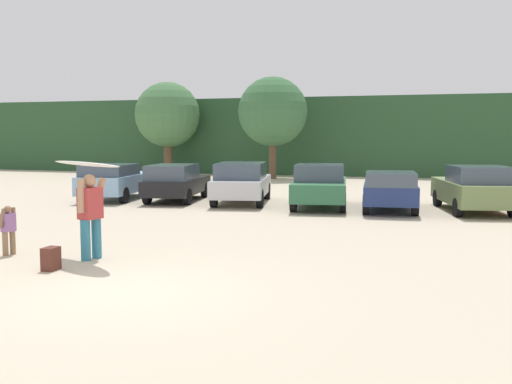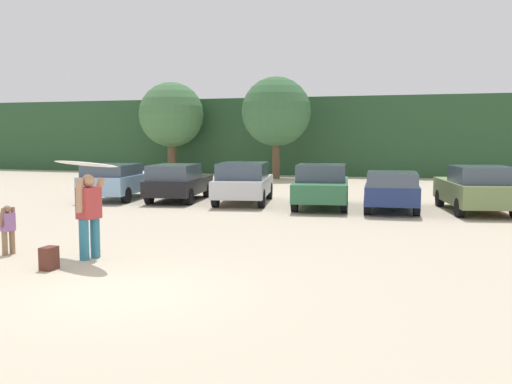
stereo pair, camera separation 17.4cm
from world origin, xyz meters
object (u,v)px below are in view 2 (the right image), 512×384
Objects in this scene: parked_car_black at (178,182)px; person_child at (8,227)px; parked_car_sky_blue at (119,180)px; parked_car_forest_green at (321,185)px; parked_car_silver at (244,182)px; parked_car_olive_green at (477,189)px; backpack_dropped at (49,258)px; person_adult at (89,211)px; parked_car_navy at (392,189)px; surfboard_white at (84,164)px.

person_child is at bearing 176.44° from parked_car_black.
parked_car_sky_blue is 8.36m from parked_car_forest_green.
parked_car_silver is 1.01× the size of parked_car_olive_green.
person_adult is at bearing 80.51° from backpack_dropped.
backpack_dropped is (-0.01, -11.71, -0.61)m from parked_car_silver.
person_child is at bearing 159.61° from parked_car_silver.
parked_car_black reaches higher than backpack_dropped.
parked_car_navy is (2.49, -0.22, -0.05)m from parked_car_forest_green.
parked_car_silver is 8.35m from parked_car_olive_green.
parked_car_forest_green is 2.50m from parked_car_navy.
person_child is at bearing 138.42° from parked_car_navy.
parked_car_forest_green reaches higher than parked_car_navy.
parked_car_navy is 12.42m from backpack_dropped.
parked_car_navy is 11.34m from person_adult.
surfboard_white is at bearing -173.57° from parked_car_black.
parked_car_sky_blue is at bearing 82.40° from parked_car_navy.
parked_car_olive_green is at bearing -97.80° from parked_car_sky_blue.
surfboard_white is (1.87, 0.16, 1.40)m from person_child.
parked_car_silver is (5.26, 0.23, 0.06)m from parked_car_sky_blue.
parked_car_forest_green is at bearing -78.72° from surfboard_white.
parked_car_black is (2.57, 0.12, -0.01)m from parked_car_sky_blue.
parked_car_forest_green is at bearing -92.21° from person_adult.
surfboard_white is at bearing 145.59° from parked_car_navy.
person_adult is 1.38m from backpack_dropped.
parked_car_sky_blue is at bearing 84.22° from parked_car_black.
parked_car_silver is 1.93× the size of surfboard_white.
parked_car_sky_blue is at bearing -34.88° from surfboard_white.
parked_car_forest_green is 10.15× the size of backpack_dropped.
backpack_dropped is (-0.09, -1.14, -1.78)m from surfboard_white.
person_adult reaches higher than parked_car_black.
person_child is (0.90, -10.63, -0.15)m from parked_car_black.
parked_car_silver is 1.03× the size of parked_car_forest_green.
parked_car_black is 1.02× the size of parked_car_navy.
parked_car_forest_green reaches higher than parked_car_silver.
parked_car_forest_green is at bearing -101.50° from parked_car_black.
parked_car_forest_green is at bearing 80.28° from parked_car_olive_green.
parked_car_forest_green reaches higher than parked_car_black.
parked_car_sky_blue is 11.71m from surfboard_white.
backpack_dropped is at bearing 131.58° from parked_car_olive_green.
parked_car_black is at bearing -95.44° from parked_car_sky_blue.
parked_car_sky_blue is at bearing 81.54° from parked_car_silver.
parked_car_silver is 3.13m from parked_car_forest_green.
person_child reaches higher than backpack_dropped.
parked_car_forest_green reaches higher than person_child.
person_child is (-10.14, -10.57, -0.20)m from parked_car_olive_green.
parked_car_forest_green is at bearing -101.56° from person_child.
parked_car_black is at bearing 78.47° from parked_car_forest_green.
parked_car_navy is 2.80m from parked_car_olive_green.
parked_car_silver is at bearing 89.95° from backpack_dropped.
parked_car_olive_green is (11.04, -0.05, 0.04)m from parked_car_black.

